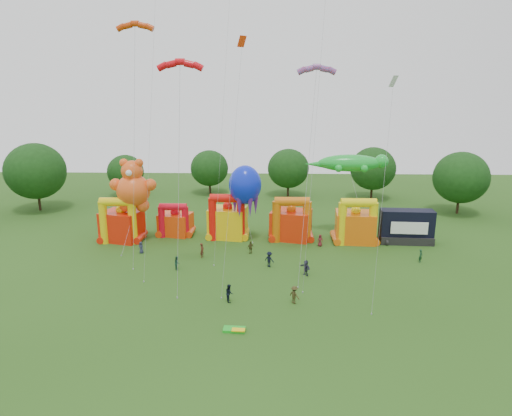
{
  "coord_description": "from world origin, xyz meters",
  "views": [
    {
      "loc": [
        4.11,
        -35.2,
        21.46
      ],
      "look_at": [
        2.53,
        18.0,
        7.3
      ],
      "focal_mm": 32.0,
      "sensor_mm": 36.0,
      "label": 1
    }
  ],
  "objects_px": {
    "bouncy_castle_0": "(121,224)",
    "stage_trailer": "(406,227)",
    "bouncy_castle_2": "(228,220)",
    "gecko_kite": "(356,189)",
    "octopus_kite": "(245,190)",
    "spectator_4": "(251,248)",
    "teddy_bear_kite": "(133,192)",
    "spectator_0": "(141,247)"
  },
  "relations": [
    {
      "from": "spectator_0",
      "to": "spectator_4",
      "type": "relative_size",
      "value": 0.94
    },
    {
      "from": "octopus_kite",
      "to": "bouncy_castle_2",
      "type": "bearing_deg",
      "value": 156.02
    },
    {
      "from": "bouncy_castle_0",
      "to": "spectator_0",
      "type": "height_order",
      "value": "bouncy_castle_0"
    },
    {
      "from": "teddy_bear_kite",
      "to": "spectator_0",
      "type": "distance_m",
      "value": 8.34
    },
    {
      "from": "spectator_0",
      "to": "spectator_4",
      "type": "xyz_separation_m",
      "value": [
        14.6,
        0.26,
        0.05
      ]
    },
    {
      "from": "bouncy_castle_2",
      "to": "octopus_kite",
      "type": "relative_size",
      "value": 0.62
    },
    {
      "from": "bouncy_castle_2",
      "to": "octopus_kite",
      "type": "distance_m",
      "value": 5.61
    },
    {
      "from": "octopus_kite",
      "to": "spectator_4",
      "type": "distance_m",
      "value": 8.58
    },
    {
      "from": "bouncy_castle_2",
      "to": "gecko_kite",
      "type": "xyz_separation_m",
      "value": [
        18.5,
        0.88,
        4.6
      ]
    },
    {
      "from": "bouncy_castle_0",
      "to": "spectator_0",
      "type": "xyz_separation_m",
      "value": [
        4.15,
        -5.09,
        -1.73
      ]
    },
    {
      "from": "stage_trailer",
      "to": "spectator_4",
      "type": "relative_size",
      "value": 4.39
    },
    {
      "from": "bouncy_castle_2",
      "to": "teddy_bear_kite",
      "type": "bearing_deg",
      "value": -170.37
    },
    {
      "from": "bouncy_castle_0",
      "to": "gecko_kite",
      "type": "bearing_deg",
      "value": 4.68
    },
    {
      "from": "bouncy_castle_0",
      "to": "octopus_kite",
      "type": "relative_size",
      "value": 0.61
    },
    {
      "from": "spectator_0",
      "to": "bouncy_castle_0",
      "type": "bearing_deg",
      "value": 147.0
    },
    {
      "from": "bouncy_castle_2",
      "to": "gecko_kite",
      "type": "distance_m",
      "value": 19.08
    },
    {
      "from": "bouncy_castle_2",
      "to": "spectator_0",
      "type": "distance_m",
      "value": 13.1
    },
    {
      "from": "bouncy_castle_2",
      "to": "octopus_kite",
      "type": "height_order",
      "value": "octopus_kite"
    },
    {
      "from": "spectator_0",
      "to": "spectator_4",
      "type": "bearing_deg",
      "value": 18.82
    },
    {
      "from": "stage_trailer",
      "to": "gecko_kite",
      "type": "bearing_deg",
      "value": 160.92
    },
    {
      "from": "teddy_bear_kite",
      "to": "octopus_kite",
      "type": "xyz_separation_m",
      "value": [
        15.7,
        1.01,
        0.03
      ]
    },
    {
      "from": "bouncy_castle_0",
      "to": "spectator_4",
      "type": "relative_size",
      "value": 3.93
    },
    {
      "from": "gecko_kite",
      "to": "stage_trailer",
      "type": "bearing_deg",
      "value": -19.08
    },
    {
      "from": "bouncy_castle_0",
      "to": "octopus_kite",
      "type": "distance_m",
      "value": 18.45
    },
    {
      "from": "teddy_bear_kite",
      "to": "stage_trailer",
      "type": "bearing_deg",
      "value": 1.01
    },
    {
      "from": "bouncy_castle_0",
      "to": "stage_trailer",
      "type": "bearing_deg",
      "value": 0.47
    },
    {
      "from": "bouncy_castle_2",
      "to": "octopus_kite",
      "type": "xyz_separation_m",
      "value": [
        2.69,
        -1.2,
        4.77
      ]
    },
    {
      "from": "bouncy_castle_0",
      "to": "gecko_kite",
      "type": "xyz_separation_m",
      "value": [
        33.6,
        2.75,
        4.66
      ]
    },
    {
      "from": "spectator_4",
      "to": "octopus_kite",
      "type": "bearing_deg",
      "value": -112.12
    },
    {
      "from": "teddy_bear_kite",
      "to": "gecko_kite",
      "type": "height_order",
      "value": "gecko_kite"
    },
    {
      "from": "bouncy_castle_2",
      "to": "spectator_0",
      "type": "xyz_separation_m",
      "value": [
        -10.95,
        -6.96,
        -1.8
      ]
    },
    {
      "from": "teddy_bear_kite",
      "to": "gecko_kite",
      "type": "relative_size",
      "value": 0.99
    },
    {
      "from": "spectator_4",
      "to": "bouncy_castle_2",
      "type": "bearing_deg",
      "value": -93.38
    },
    {
      "from": "bouncy_castle_2",
      "to": "spectator_0",
      "type": "bearing_deg",
      "value": -147.58
    },
    {
      "from": "bouncy_castle_2",
      "to": "spectator_4",
      "type": "height_order",
      "value": "bouncy_castle_2"
    },
    {
      "from": "gecko_kite",
      "to": "spectator_4",
      "type": "relative_size",
      "value": 7.15
    },
    {
      "from": "teddy_bear_kite",
      "to": "spectator_4",
      "type": "distance_m",
      "value": 18.43
    },
    {
      "from": "gecko_kite",
      "to": "bouncy_castle_0",
      "type": "bearing_deg",
      "value": -175.32
    },
    {
      "from": "stage_trailer",
      "to": "gecko_kite",
      "type": "xyz_separation_m",
      "value": [
        -6.99,
        2.42,
        4.88
      ]
    },
    {
      "from": "teddy_bear_kite",
      "to": "spectator_0",
      "type": "relative_size",
      "value": 7.55
    },
    {
      "from": "bouncy_castle_0",
      "to": "teddy_bear_kite",
      "type": "relative_size",
      "value": 0.55
    },
    {
      "from": "spectator_4",
      "to": "teddy_bear_kite",
      "type": "bearing_deg",
      "value": -47.04
    }
  ]
}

